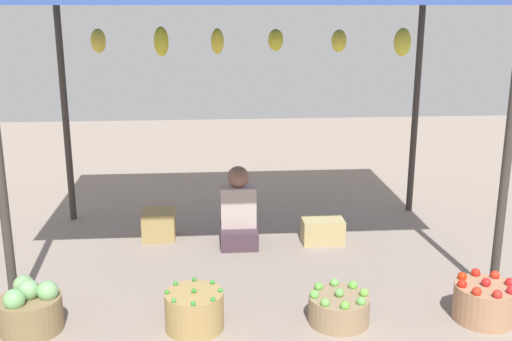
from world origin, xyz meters
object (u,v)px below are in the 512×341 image
object	(u,v)px
wooden_crate_stacked_rear	(323,231)
vendor_person	(239,215)
basket_green_apples	(339,308)
basket_cabbages	(31,309)
basket_green_chilies	(194,310)
wooden_crate_near_vendor	(159,224)
basket_red_tomatoes	(484,301)

from	to	relation	value
wooden_crate_stacked_rear	vendor_person	bearing A→B (deg)	176.81
vendor_person	basket_green_apples	bearing A→B (deg)	-67.75
basket_cabbages	basket_green_apples	bearing A→B (deg)	-1.49
basket_green_apples	basket_green_chilies	bearing A→B (deg)	-179.67
basket_green_chilies	wooden_crate_near_vendor	distance (m)	1.86
basket_green_apples	wooden_crate_stacked_rear	distance (m)	1.58
wooden_crate_stacked_rear	wooden_crate_near_vendor	bearing A→B (deg)	171.38
wooden_crate_near_vendor	wooden_crate_stacked_rear	xyz separation A→B (m)	(1.62, -0.25, -0.02)
basket_green_chilies	basket_red_tomatoes	world-z (taller)	basket_red_tomatoes
vendor_person	wooden_crate_stacked_rear	size ratio (longest dim) A/B	1.92
basket_green_apples	basket_red_tomatoes	xyz separation A→B (m)	(1.09, -0.05, 0.03)
vendor_person	basket_green_chilies	bearing A→B (deg)	-104.01
basket_green_apples	basket_red_tomatoes	world-z (taller)	basket_red_tomatoes
basket_cabbages	wooden_crate_near_vendor	world-z (taller)	basket_cabbages
basket_cabbages	basket_green_apples	world-z (taller)	basket_cabbages
basket_green_chilies	basket_red_tomatoes	distance (m)	2.15
basket_red_tomatoes	wooden_crate_near_vendor	world-z (taller)	basket_red_tomatoes
vendor_person	wooden_crate_near_vendor	distance (m)	0.83
vendor_person	basket_cabbages	xyz separation A→B (m)	(-1.58, -1.55, -0.13)
basket_green_chilies	basket_red_tomatoes	xyz separation A→B (m)	(2.15, -0.04, 0.00)
basket_green_chilies	basket_green_apples	distance (m)	1.06
wooden_crate_near_vendor	basket_green_chilies	bearing A→B (deg)	-77.97
basket_cabbages	basket_green_apples	size ratio (longest dim) A/B	0.99
basket_green_apples	basket_red_tomatoes	size ratio (longest dim) A/B	1.01
basket_cabbages	wooden_crate_stacked_rear	bearing A→B (deg)	32.05
vendor_person	basket_cabbages	distance (m)	2.22
wooden_crate_near_vendor	wooden_crate_stacked_rear	distance (m)	1.64
basket_green_chilies	wooden_crate_stacked_rear	world-z (taller)	basket_green_chilies
basket_cabbages	wooden_crate_near_vendor	bearing A→B (deg)	65.85
vendor_person	basket_cabbages	world-z (taller)	vendor_person
basket_red_tomatoes	wooden_crate_stacked_rear	size ratio (longest dim) A/B	1.10
basket_green_apples	basket_cabbages	bearing A→B (deg)	178.51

